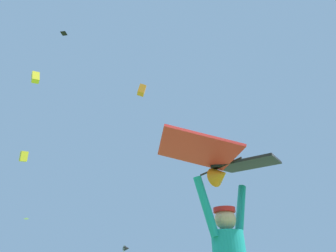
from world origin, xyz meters
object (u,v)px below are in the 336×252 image
distant_kite_yellow_mid_left (24,156)px  distant_kite_orange_mid_right (142,90)px  held_stunt_kite (223,162)px  distant_kite_yellow_high_left (35,77)px  distant_kite_black_high_right (64,33)px  distant_kite_white_far_center (26,219)px  marker_flag (126,251)px

distant_kite_yellow_mid_left → distant_kite_orange_mid_right: distant_kite_orange_mid_right is taller
held_stunt_kite → distant_kite_orange_mid_right: distant_kite_orange_mid_right is taller
distant_kite_yellow_high_left → distant_kite_black_high_right: distant_kite_yellow_high_left is taller
distant_kite_black_high_right → distant_kite_yellow_mid_left: bearing=84.5°
held_stunt_kite → distant_kite_black_high_right: distant_kite_black_high_right is taller
held_stunt_kite → distant_kite_white_far_center: (3.40, 34.24, 3.76)m
distant_kite_yellow_mid_left → marker_flag: size_ratio=0.66×
distant_kite_yellow_high_left → distant_kite_white_far_center: distant_kite_yellow_high_left is taller
held_stunt_kite → distant_kite_orange_mid_right: (8.54, 16.58, 16.03)m
distant_kite_yellow_mid_left → distant_kite_white_far_center: (3.34, 9.56, -4.48)m
distant_kite_white_far_center → distant_kite_black_high_right: bearing=-102.2°
marker_flag → distant_kite_yellow_high_left: bearing=113.5°
held_stunt_kite → marker_flag: bearing=66.6°
marker_flag → held_stunt_kite: bearing=-113.4°
held_stunt_kite → distant_kite_black_high_right: (-0.94, 14.24, 15.95)m
distant_kite_orange_mid_right → distant_kite_black_high_right: bearing=-166.1°
distant_kite_black_high_right → distant_kite_white_far_center: distant_kite_black_high_right is taller
distant_kite_yellow_mid_left → marker_flag: 18.27m
distant_kite_black_high_right → distant_kite_yellow_high_left: bearing=94.4°
distant_kite_yellow_high_left → distant_kite_white_far_center: bearing=68.4°
distant_kite_yellow_high_left → distant_kite_black_high_right: size_ratio=2.80×
distant_kite_yellow_mid_left → distant_kite_orange_mid_right: (8.48, -8.09, 7.79)m
held_stunt_kite → distant_kite_orange_mid_right: size_ratio=1.43×
distant_kite_yellow_mid_left → distant_kite_orange_mid_right: bearing=-43.7°
held_stunt_kite → distant_kite_black_high_right: size_ratio=4.10×
distant_kite_yellow_mid_left → distant_kite_yellow_high_left: size_ratio=0.91×
distant_kite_black_high_right → marker_flag: (4.92, -5.07, -16.55)m
distant_kite_black_high_right → marker_flag: bearing=-45.9°
distant_kite_yellow_high_left → distant_kite_white_far_center: 18.10m
distant_kite_yellow_high_left → distant_kite_orange_mid_right: (10.06, -5.21, 0.08)m
distant_kite_black_high_right → distant_kite_orange_mid_right: (9.48, 2.34, 0.08)m
distant_kite_black_high_right → distant_kite_orange_mid_right: distant_kite_orange_mid_right is taller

